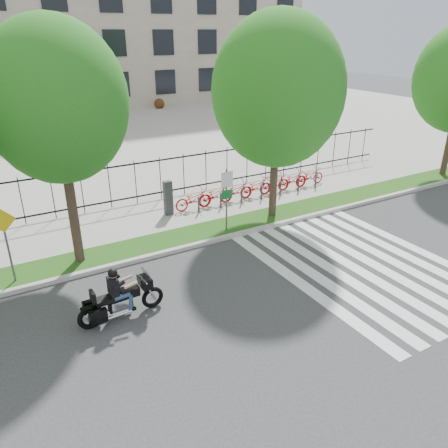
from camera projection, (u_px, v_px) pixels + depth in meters
ground at (244, 304)px, 12.95m from camera, size 120.00×120.00×0.00m
curb at (185, 248)px, 16.17m from camera, size 60.00×0.20×0.15m
grass_verge at (175, 239)px, 16.84m from camera, size 60.00×1.50×0.15m
sidewalk at (152, 217)px, 18.81m from camera, size 60.00×3.50×0.15m
plaza at (65, 138)px, 32.70m from camera, size 80.00×34.00×0.10m
crosswalk_stripes at (361, 264)px, 15.16m from camera, size 5.70×8.00×0.01m
iron_fence at (136, 182)px, 19.76m from camera, size 30.00×0.06×2.00m
office_building at (9, 3)px, 44.41m from camera, size 60.00×21.90×20.15m
lamp_post_right at (279, 109)px, 25.71m from camera, size 1.06×0.70×4.25m
street_tree_1 at (56, 102)px, 12.98m from camera, size 4.30×4.30×7.82m
street_tree_2 at (278, 91)px, 16.80m from camera, size 5.16×5.16×8.13m
bike_share_station at (254, 187)px, 20.74m from camera, size 8.85×0.84×1.50m
sign_pole_regulatory at (227, 192)px, 16.82m from camera, size 0.50×0.09×2.50m
sign_pole_warning at (5, 236)px, 13.25m from camera, size 0.78×0.09×2.49m
motorcycle_rider at (121, 298)px, 12.12m from camera, size 2.52×0.75×1.94m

